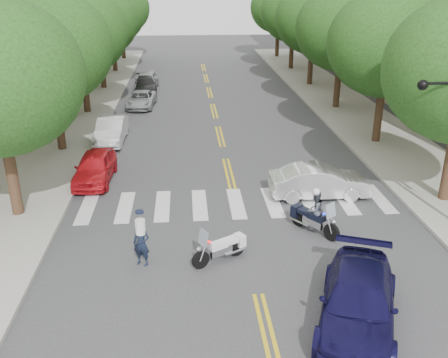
{
  "coord_description": "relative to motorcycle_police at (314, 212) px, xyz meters",
  "views": [
    {
      "loc": [
        -2.04,
        -12.5,
        8.96
      ],
      "look_at": [
        -0.55,
        6.1,
        1.3
      ],
      "focal_mm": 40.0,
      "sensor_mm": 36.0,
      "label": 1
    }
  ],
  "objects": [
    {
      "name": "parked_car_d",
      "position": [
        -7.8,
        24.71,
        -0.18
      ],
      "size": [
        2.08,
        4.43,
        1.25
      ],
      "primitive_type": "imported",
      "rotation": [
        0.0,
        0.0,
        0.08
      ],
      "color": "black",
      "rests_on": "ground"
    },
    {
      "name": "sidewalk_right",
      "position": [
        6.9,
        18.21,
        -0.73
      ],
      "size": [
        5.0,
        60.0,
        0.15
      ],
      "primitive_type": "cube",
      "color": "#9E9991",
      "rests_on": "ground"
    },
    {
      "name": "ground",
      "position": [
        -2.6,
        -3.79,
        -0.8
      ],
      "size": [
        140.0,
        140.0,
        0.0
      ],
      "primitive_type": "plane",
      "color": "#38383A",
      "rests_on": "ground"
    },
    {
      "name": "tree_r_3",
      "position": [
        6.2,
        26.21,
        4.75
      ],
      "size": [
        6.4,
        6.4,
        8.45
      ],
      "color": "#382316",
      "rests_on": "ground"
    },
    {
      "name": "tree_r_5",
      "position": [
        6.2,
        42.21,
        4.75
      ],
      "size": [
        6.4,
        6.4,
        8.45
      ],
      "color": "#382316",
      "rests_on": "ground"
    },
    {
      "name": "tree_r_4",
      "position": [
        6.2,
        34.21,
        4.75
      ],
      "size": [
        6.4,
        6.4,
        8.45
      ],
      "color": "#382316",
      "rests_on": "ground"
    },
    {
      "name": "sidewalk_left",
      "position": [
        -12.1,
        18.21,
        -0.73
      ],
      "size": [
        5.0,
        60.0,
        0.15
      ],
      "primitive_type": "cube",
      "color": "#9E9991",
      "rests_on": "ground"
    },
    {
      "name": "tree_l_3",
      "position": [
        -11.4,
        26.21,
        4.75
      ],
      "size": [
        6.4,
        6.4,
        8.45
      ],
      "color": "#382316",
      "rests_on": "ground"
    },
    {
      "name": "tree_l_2",
      "position": [
        -11.4,
        18.21,
        4.75
      ],
      "size": [
        6.4,
        6.4,
        8.45
      ],
      "color": "#382316",
      "rests_on": "ground"
    },
    {
      "name": "convertible",
      "position": [
        1.05,
        3.13,
        -0.1
      ],
      "size": [
        4.29,
        1.52,
        1.41
      ],
      "primitive_type": "imported",
      "rotation": [
        0.0,
        0.0,
        1.56
      ],
      "color": "white",
      "rests_on": "ground"
    },
    {
      "name": "parked_car_a",
      "position": [
        -8.9,
        5.71,
        -0.12
      ],
      "size": [
        1.77,
        4.08,
        1.37
      ],
      "primitive_type": "imported",
      "rotation": [
        0.0,
        0.0,
        -0.04
      ],
      "color": "red",
      "rests_on": "ground"
    },
    {
      "name": "tree_r_2",
      "position": [
        6.2,
        18.21,
        4.75
      ],
      "size": [
        6.4,
        6.4,
        8.45
      ],
      "color": "#382316",
      "rests_on": "ground"
    },
    {
      "name": "tree_l_4",
      "position": [
        -11.4,
        34.21,
        4.75
      ],
      "size": [
        6.4,
        6.4,
        8.45
      ],
      "color": "#382316",
      "rests_on": "ground"
    },
    {
      "name": "sedan_blue",
      "position": [
        -0.1,
        -5.34,
        -0.08
      ],
      "size": [
        3.68,
        5.36,
        1.44
      ],
      "primitive_type": "imported",
      "rotation": [
        0.0,
        0.0,
        -0.37
      ],
      "color": "#100D37",
      "rests_on": "ground"
    },
    {
      "name": "motorcycle_police",
      "position": [
        0.0,
        0.0,
        0.0
      ],
      "size": [
        1.5,
        1.93,
        1.8
      ],
      "rotation": [
        0.0,
        0.0,
        3.77
      ],
      "color": "black",
      "rests_on": "ground"
    },
    {
      "name": "parked_car_c",
      "position": [
        -7.8,
        19.71,
        -0.23
      ],
      "size": [
        2.19,
        4.23,
        1.14
      ],
      "primitive_type": "imported",
      "rotation": [
        0.0,
        0.0,
        -0.07
      ],
      "color": "#9A9DA2",
      "rests_on": "ground"
    },
    {
      "name": "officer_standing",
      "position": [
        -6.19,
        -1.79,
        -0.01
      ],
      "size": [
        0.68,
        0.58,
        1.59
      ],
      "primitive_type": "imported",
      "rotation": [
        0.0,
        0.0,
        -0.41
      ],
      "color": "black",
      "rests_on": "ground"
    },
    {
      "name": "parked_car_e",
      "position": [
        -7.8,
        25.88,
        -0.05
      ],
      "size": [
        2.0,
        4.51,
        1.51
      ],
      "primitive_type": "imported",
      "rotation": [
        0.0,
        0.0,
        -0.05
      ],
      "color": "#99999E",
      "rests_on": "ground"
    },
    {
      "name": "parked_car_b",
      "position": [
        -8.9,
        11.63,
        -0.1
      ],
      "size": [
        1.58,
        4.3,
        1.41
      ],
      "primitive_type": "imported",
      "rotation": [
        0.0,
        0.0,
        -0.02
      ],
      "color": "silver",
      "rests_on": "ground"
    },
    {
      "name": "motorcycle_parked",
      "position": [
        -3.49,
        -1.72,
        -0.34
      ],
      "size": [
        1.89,
        1.25,
        1.34
      ],
      "rotation": [
        0.0,
        0.0,
        2.1
      ],
      "color": "black",
      "rests_on": "ground"
    },
    {
      "name": "tree_l_5",
      "position": [
        -11.4,
        42.21,
        4.75
      ],
      "size": [
        6.4,
        6.4,
        8.45
      ],
      "color": "#382316",
      "rests_on": "ground"
    },
    {
      "name": "tree_l_1",
      "position": [
        -11.4,
        10.21,
        4.75
      ],
      "size": [
        6.4,
        6.4,
        8.45
      ],
      "color": "#382316",
      "rests_on": "ground"
    },
    {
      "name": "tree_r_1",
      "position": [
        6.2,
        10.21,
        4.75
      ],
      "size": [
        6.4,
        6.4,
        8.45
      ],
      "color": "#382316",
      "rests_on": "ground"
    }
  ]
}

